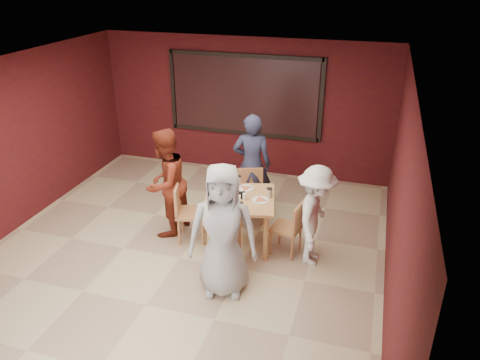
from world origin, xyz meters
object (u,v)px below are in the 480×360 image
(diner_left, at_px, (165,183))
(diner_back, at_px, (252,165))
(chair_right, at_px, (291,226))
(chair_back, at_px, (251,192))
(diner_front, at_px, (223,231))
(diner_right, at_px, (315,216))
(dining_table, at_px, (239,204))
(chair_front, at_px, (226,242))
(chair_left, at_px, (186,209))

(diner_left, bearing_deg, diner_back, 143.32)
(chair_right, bearing_deg, diner_left, 178.43)
(chair_back, bearing_deg, diner_front, -84.82)
(chair_right, xyz_separation_m, diner_back, (-0.93, 1.14, 0.42))
(diner_back, xyz_separation_m, diner_right, (1.30, -1.23, -0.14))
(dining_table, relative_size, chair_right, 1.45)
(dining_table, height_order, diner_right, diner_right)
(chair_front, bearing_deg, diner_left, 148.30)
(diner_left, distance_m, diner_right, 2.44)
(chair_left, height_order, diner_front, diner_front)
(dining_table, height_order, diner_left, diner_left)
(diner_front, relative_size, diner_back, 1.03)
(chair_front, height_order, diner_left, diner_left)
(diner_right, bearing_deg, dining_table, 86.07)
(diner_front, bearing_deg, chair_right, 45.58)
(chair_right, bearing_deg, diner_front, -121.77)
(chair_back, bearing_deg, diner_left, -145.31)
(diner_left, bearing_deg, diner_right, 96.16)
(chair_back, distance_m, diner_back, 0.48)
(diner_back, bearing_deg, diner_right, 126.90)
(dining_table, xyz_separation_m, diner_right, (1.18, -0.12, 0.05))
(chair_left, distance_m, chair_right, 1.68)
(dining_table, xyz_separation_m, chair_back, (-0.06, 0.85, -0.21))
(diner_back, bearing_deg, chair_right, 119.73)
(chair_right, bearing_deg, diner_back, 129.31)
(diner_back, xyz_separation_m, diner_left, (-1.13, -1.08, -0.02))
(dining_table, relative_size, chair_back, 1.39)
(chair_back, xyz_separation_m, diner_front, (0.18, -2.00, 0.42))
(chair_front, xyz_separation_m, diner_left, (-1.28, 0.79, 0.39))
(diner_left, bearing_deg, chair_front, 67.92)
(diner_front, xyz_separation_m, diner_back, (-0.24, 2.27, -0.02))
(dining_table, bearing_deg, chair_front, -87.14)
(chair_right, height_order, diner_left, diner_left)
(chair_back, bearing_deg, chair_right, -45.06)
(chair_front, distance_m, diner_left, 1.56)
(chair_right, distance_m, diner_back, 1.53)
(chair_back, distance_m, diner_front, 2.06)
(chair_right, distance_m, diner_front, 1.39)
(diner_front, height_order, diner_left, diner_front)
(chair_left, xyz_separation_m, chair_right, (1.68, 0.06, -0.05))
(chair_back, relative_size, chair_left, 0.94)
(chair_back, xyz_separation_m, diner_right, (1.24, -0.97, 0.26))
(chair_front, relative_size, diner_back, 0.49)
(chair_front, xyz_separation_m, chair_left, (-0.89, 0.67, 0.04))
(dining_table, distance_m, chair_left, 0.88)
(chair_front, height_order, chair_back, chair_back)
(dining_table, xyz_separation_m, chair_right, (0.82, -0.03, -0.23))
(diner_right, bearing_deg, diner_left, 88.24)
(diner_left, bearing_deg, chair_left, 82.52)
(chair_front, bearing_deg, diner_front, -77.35)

